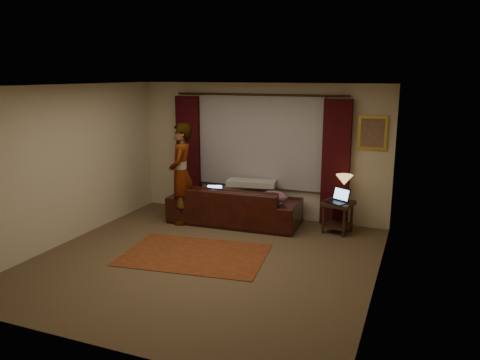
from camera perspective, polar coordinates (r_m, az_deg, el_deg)
name	(u,v)px	position (r m, az deg, el deg)	size (l,w,h in m)	color
floor	(205,260)	(7.23, -4.32, -9.70)	(5.00, 5.00, 0.01)	brown
ceiling	(202,86)	(6.69, -4.70, 11.40)	(5.00, 5.00, 0.02)	silver
wall_back	(260,151)	(9.11, 2.45, 3.57)	(5.00, 0.02, 2.60)	beige
wall_front	(90,227)	(4.81, -17.80, -5.49)	(5.00, 0.02, 2.60)	beige
wall_left	(67,164)	(8.24, -20.32, 1.80)	(0.02, 5.00, 2.60)	beige
wall_right	(381,192)	(6.18, 16.79, -1.40)	(0.02, 5.00, 2.60)	beige
sheer_curtain	(259,141)	(9.03, 2.33, 4.77)	(2.50, 0.05, 1.80)	#93939A
drape_left	(189,153)	(9.63, -6.25, 3.28)	(0.50, 0.14, 2.30)	black
drape_right	(336,163)	(8.65, 11.61, 2.02)	(0.50, 0.14, 2.30)	black
curtain_rod	(259,95)	(8.90, 2.28, 10.35)	(0.04, 0.04, 3.40)	#311E12
picture_frame	(372,133)	(8.57, 15.85, 5.55)	(0.50, 0.04, 0.60)	gold
sofa	(235,198)	(8.77, -0.67, -2.17)	(2.44, 1.05, 0.98)	black
throw_blanket	(251,170)	(8.86, 1.41, 1.29)	(0.93, 0.37, 0.11)	#A09E99
clothing_pile	(274,197)	(8.43, 4.17, -2.11)	(0.49, 0.38, 0.21)	#7B495B
laptop_sofa	(214,192)	(8.76, -3.14, -1.45)	(0.31, 0.34, 0.23)	black
area_rug	(195,255)	(7.42, -5.55, -9.05)	(2.19, 1.46, 0.01)	#652F15
end_table	(338,217)	(8.48, 11.82, -4.45)	(0.49, 0.49, 0.57)	black
tiffany_lamp	(344,188)	(8.39, 12.54, -0.97)	(0.30, 0.30, 0.47)	olive
laptop_table	(337,196)	(8.28, 11.69, -1.89)	(0.35, 0.38, 0.25)	black
person	(181,174)	(8.76, -7.17, 0.74)	(0.55, 0.55, 1.89)	#A09E99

